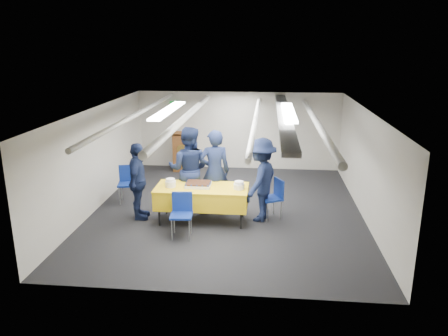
{
  "coord_description": "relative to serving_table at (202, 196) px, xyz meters",
  "views": [
    {
      "loc": [
        0.85,
        -9.31,
        3.7
      ],
      "look_at": [
        -0.06,
        -0.2,
        1.05
      ],
      "focal_mm": 35.0,
      "sensor_mm": 36.0,
      "label": 1
    }
  ],
  "objects": [
    {
      "name": "sailor_c",
      "position": [
        -1.38,
        0.03,
        0.28
      ],
      "size": [
        0.51,
        1.02,
        1.67
      ],
      "primitive_type": "imported",
      "rotation": [
        0.0,
        0.0,
        1.67
      ],
      "color": "black",
      "rests_on": "ground"
    },
    {
      "name": "sailor_a",
      "position": [
        0.2,
        0.57,
        0.38
      ],
      "size": [
        0.78,
        0.6,
        1.89
      ],
      "primitive_type": "imported",
      "rotation": [
        0.0,
        0.0,
        3.39
      ],
      "color": "black",
      "rests_on": "ground"
    },
    {
      "name": "plate_stack_right",
      "position": [
        0.79,
        -0.05,
        0.29
      ],
      "size": [
        0.22,
        0.22,
        0.17
      ],
      "color": "white",
      "rests_on": "serving_table"
    },
    {
      "name": "serving_table",
      "position": [
        0.0,
        0.0,
        0.0
      ],
      "size": [
        1.95,
        0.89,
        0.77
      ],
      "color": "black",
      "rests_on": "ground"
    },
    {
      "name": "chair_left",
      "position": [
        -1.96,
        1.05,
        -0.03
      ],
      "size": [
        0.49,
        0.49,
        0.87
      ],
      "color": "gray",
      "rests_on": "ground"
    },
    {
      "name": "sailor_d",
      "position": [
        1.23,
        0.22,
        0.34
      ],
      "size": [
        1.05,
        1.32,
        1.79
      ],
      "primitive_type": "imported",
      "rotation": [
        0.0,
        0.0,
        -1.95
      ],
      "color": "black",
      "rests_on": "ground"
    },
    {
      "name": "ground",
      "position": [
        0.48,
        0.71,
        -0.56
      ],
      "size": [
        7.0,
        7.0,
        0.0
      ],
      "primitive_type": "plane",
      "color": "black",
      "rests_on": "ground"
    },
    {
      "name": "podium",
      "position": [
        -1.12,
        3.76,
        0.05
      ],
      "size": [
        0.62,
        0.53,
        1.25
      ],
      "color": "brown",
      "rests_on": "ground"
    },
    {
      "name": "room_shell",
      "position": [
        0.57,
        1.12,
        1.25
      ],
      "size": [
        6.0,
        7.0,
        2.3
      ],
      "color": "beige",
      "rests_on": "ground"
    },
    {
      "name": "sheet_cake",
      "position": [
        -0.08,
        0.03,
        0.26
      ],
      "size": [
        0.54,
        0.42,
        0.09
      ],
      "color": "white",
      "rests_on": "serving_table"
    },
    {
      "name": "plate_stack_left",
      "position": [
        -0.66,
        -0.05,
        0.29
      ],
      "size": [
        0.22,
        0.22,
        0.18
      ],
      "color": "white",
      "rests_on": "serving_table"
    },
    {
      "name": "chair_right",
      "position": [
        1.53,
        0.36,
        -0.03
      ],
      "size": [
        0.57,
        0.57,
        0.87
      ],
      "color": "gray",
      "rests_on": "ground"
    },
    {
      "name": "chair_near",
      "position": [
        -0.29,
        -0.73,
        -0.03
      ],
      "size": [
        0.45,
        0.45,
        0.87
      ],
      "color": "gray",
      "rests_on": "ground"
    },
    {
      "name": "sailor_b",
      "position": [
        -0.39,
        0.62,
        0.41
      ],
      "size": [
        0.97,
        0.78,
        1.93
      ],
      "primitive_type": "imported",
      "rotation": [
        0.0,
        0.0,
        3.09
      ],
      "color": "black",
      "rests_on": "ground"
    }
  ]
}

